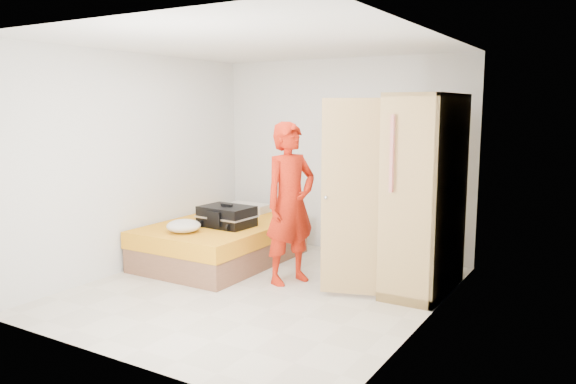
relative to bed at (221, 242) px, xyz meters
The scene contains 7 objects.
room 1.63m from the bed, 32.66° to the right, with size 4.00×4.02×2.60m.
bed is the anchor object (origin of this frame).
wardrobe 2.62m from the bed, ahead, with size 1.15×1.36×2.10m.
person 1.37m from the bed, 12.69° to the right, with size 0.66×0.43×1.80m, color red.
suitcase 0.42m from the bed, 31.46° to the right, with size 0.67×0.52×0.28m.
round_cushion 0.72m from the bed, 95.17° to the right, with size 0.40×0.40×0.15m, color silver.
pillow 0.92m from the bed, 101.55° to the left, with size 0.60×0.30×0.11m, color silver.
Camera 1 is at (3.26, -4.87, 1.97)m, focal length 35.00 mm.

